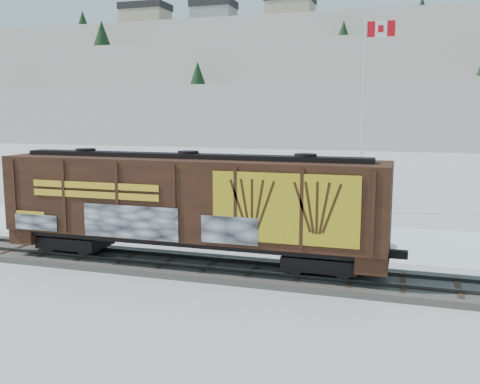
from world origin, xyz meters
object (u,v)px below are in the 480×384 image
(hopper_railcar, at_px, (189,202))
(car_silver, at_px, (182,215))
(flagpole, at_px, (364,142))
(car_white, at_px, (292,228))
(car_dark, at_px, (341,232))

(hopper_railcar, xyz_separation_m, car_silver, (-3.91, 8.01, -2.31))
(flagpole, xyz_separation_m, car_silver, (-9.96, -7.64, -4.14))
(hopper_railcar, bearing_deg, flagpole, 68.86)
(car_silver, height_order, car_white, car_white)
(car_white, bearing_deg, hopper_railcar, 130.57)
(hopper_railcar, distance_m, car_silver, 9.20)
(hopper_railcar, xyz_separation_m, car_dark, (5.82, 6.28, -2.30))
(hopper_railcar, distance_m, car_white, 7.58)
(car_white, height_order, car_dark, car_white)
(car_dark, bearing_deg, car_white, 76.89)
(flagpole, xyz_separation_m, car_white, (-2.85, -9.17, -4.13))
(car_white, relative_size, car_dark, 0.89)
(car_dark, bearing_deg, flagpole, -10.38)
(car_dark, bearing_deg, hopper_railcar, 128.24)
(car_silver, relative_size, car_white, 0.95)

